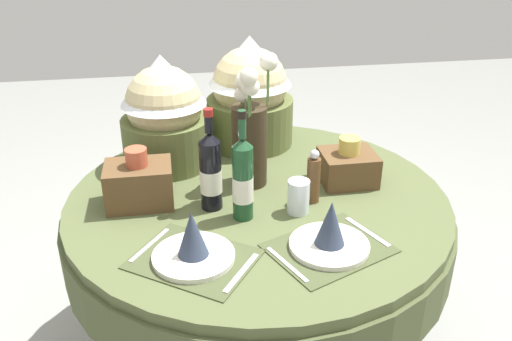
% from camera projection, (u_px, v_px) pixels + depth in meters
% --- Properties ---
extents(dining_table, '(1.36, 1.36, 0.73)m').
position_uv_depth(dining_table, '(257.00, 228.00, 1.97)').
color(dining_table, '#4C5633').
rests_on(dining_table, ground).
extents(place_setting_left, '(0.43, 0.41, 0.16)m').
position_uv_depth(place_setting_left, '(193.00, 246.00, 1.55)').
color(place_setting_left, '#41492B').
rests_on(place_setting_left, dining_table).
extents(place_setting_right, '(0.42, 0.37, 0.16)m').
position_uv_depth(place_setting_right, '(330.00, 235.00, 1.60)').
color(place_setting_right, '#41492B').
rests_on(place_setting_right, dining_table).
extents(flower_vase, '(0.17, 0.20, 0.48)m').
position_uv_depth(flower_vase, '(250.00, 131.00, 1.90)').
color(flower_vase, '#332819').
rests_on(flower_vase, dining_table).
extents(wine_bottle_left, '(0.07, 0.07, 0.35)m').
position_uv_depth(wine_bottle_left, '(211.00, 171.00, 1.78)').
color(wine_bottle_left, black).
rests_on(wine_bottle_left, dining_table).
extents(wine_bottle_centre, '(0.07, 0.07, 0.37)m').
position_uv_depth(wine_bottle_centre, '(243.00, 179.00, 1.72)').
color(wine_bottle_centre, '#194223').
rests_on(wine_bottle_centre, dining_table).
extents(tumbler_near_left, '(0.07, 0.07, 0.12)m').
position_uv_depth(tumbler_near_left, '(298.00, 197.00, 1.78)').
color(tumbler_near_left, silver).
rests_on(tumbler_near_left, dining_table).
extents(pepper_mill, '(0.05, 0.05, 0.19)m').
position_uv_depth(pepper_mill, '(313.00, 178.00, 1.84)').
color(pepper_mill, brown).
rests_on(pepper_mill, dining_table).
extents(gift_tub_back_left, '(0.34, 0.34, 0.43)m').
position_uv_depth(gift_tub_back_left, '(164.00, 109.00, 2.04)').
color(gift_tub_back_left, '#566033').
rests_on(gift_tub_back_left, dining_table).
extents(gift_tub_back_centre, '(0.36, 0.36, 0.46)m').
position_uv_depth(gift_tub_back_centre, '(250.00, 90.00, 2.22)').
color(gift_tub_back_centre, '#566033').
rests_on(gift_tub_back_centre, dining_table).
extents(woven_basket_side_left, '(0.22, 0.16, 0.20)m').
position_uv_depth(woven_basket_side_left, '(139.00, 183.00, 1.83)').
color(woven_basket_side_left, brown).
rests_on(woven_basket_side_left, dining_table).
extents(woven_basket_side_right, '(0.20, 0.17, 0.17)m').
position_uv_depth(woven_basket_side_right, '(348.00, 166.00, 1.98)').
color(woven_basket_side_right, brown).
rests_on(woven_basket_side_right, dining_table).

